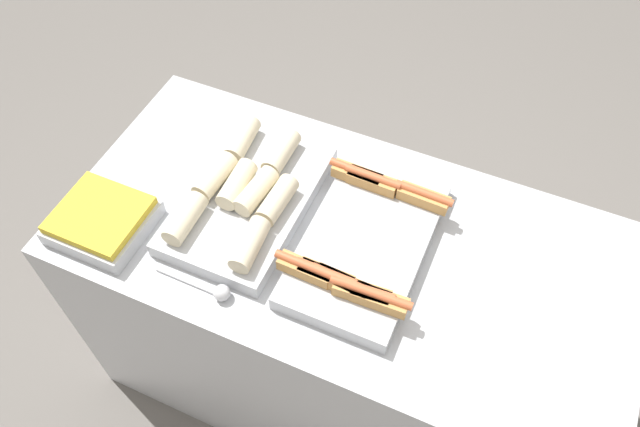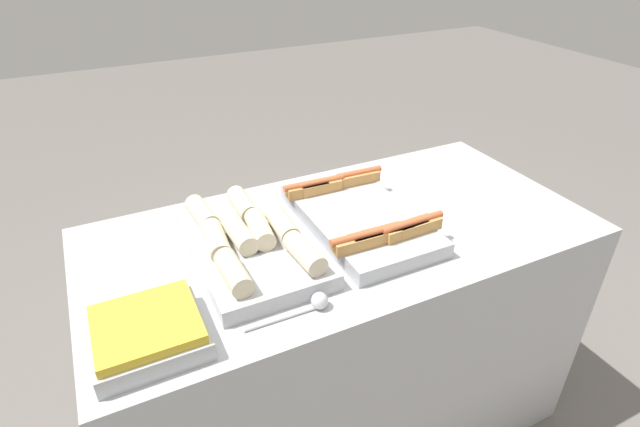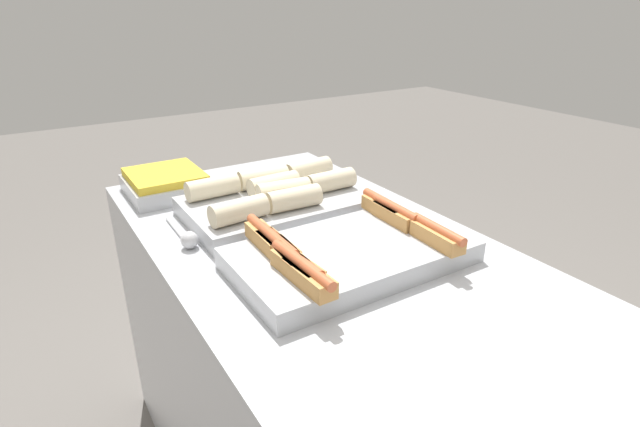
{
  "view_description": "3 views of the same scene",
  "coord_description": "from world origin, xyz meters",
  "px_view_note": "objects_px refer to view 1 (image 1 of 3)",
  "views": [
    {
      "loc": [
        0.32,
        -0.91,
        2.33
      ],
      "look_at": [
        -0.08,
        0.0,
        0.99
      ],
      "focal_mm": 35.0,
      "sensor_mm": 36.0,
      "label": 1
    },
    {
      "loc": [
        -0.64,
        -1.15,
        1.77
      ],
      "look_at": [
        -0.08,
        0.0,
        0.99
      ],
      "focal_mm": 28.0,
      "sensor_mm": 36.0,
      "label": 2
    },
    {
      "loc": [
        0.89,
        -0.61,
        1.48
      ],
      "look_at": [
        -0.08,
        0.0,
        0.99
      ],
      "focal_mm": 28.0,
      "sensor_mm": 36.0,
      "label": 3
    }
  ],
  "objects_px": {
    "tray_wraps": "(247,196)",
    "tray_side_front": "(102,220)",
    "tray_hotdogs": "(365,242)",
    "serving_spoon_near": "(216,291)"
  },
  "relations": [
    {
      "from": "tray_wraps",
      "to": "tray_side_front",
      "type": "distance_m",
      "value": 0.4
    },
    {
      "from": "tray_hotdogs",
      "to": "serving_spoon_near",
      "type": "relative_size",
      "value": 2.47
    },
    {
      "from": "serving_spoon_near",
      "to": "tray_hotdogs",
      "type": "bearing_deg",
      "value": 43.5
    },
    {
      "from": "tray_side_front",
      "to": "serving_spoon_near",
      "type": "bearing_deg",
      "value": -8.81
    },
    {
      "from": "tray_wraps",
      "to": "serving_spoon_near",
      "type": "height_order",
      "value": "tray_wraps"
    },
    {
      "from": "tray_hotdogs",
      "to": "tray_wraps",
      "type": "relative_size",
      "value": 1.05
    },
    {
      "from": "tray_hotdogs",
      "to": "tray_side_front",
      "type": "bearing_deg",
      "value": -162.0
    },
    {
      "from": "tray_hotdogs",
      "to": "tray_side_front",
      "type": "height_order",
      "value": "tray_hotdogs"
    },
    {
      "from": "tray_wraps",
      "to": "serving_spoon_near",
      "type": "distance_m",
      "value": 0.3
    },
    {
      "from": "tray_wraps",
      "to": "tray_side_front",
      "type": "height_order",
      "value": "tray_wraps"
    }
  ]
}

